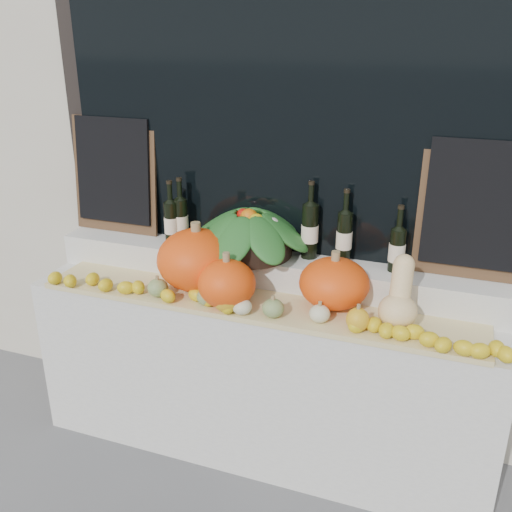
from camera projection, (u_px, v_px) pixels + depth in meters
The scene contains 17 objects.
display_sill at pixel (261, 373), 2.93m from camera, with size 2.30×0.55×0.88m, color silver.
rear_tier at pixel (271, 270), 2.87m from camera, with size 2.30×0.25×0.16m, color silver.
straw_bedding at pixel (252, 305), 2.66m from camera, with size 2.10×0.32×0.03m, color tan.
pumpkin_left at pixel (197, 260), 2.75m from camera, with size 0.39×0.39×0.30m, color #FD500D.
pumpkin_right at pixel (334, 283), 2.58m from camera, with size 0.32×0.32×0.23m, color #FD500D.
pumpkin_center at pixel (227, 284), 2.58m from camera, with size 0.27×0.27×0.22m, color #FD500D.
butternut_squash at pixel (399, 300), 2.41m from camera, with size 0.17×0.22×0.30m.
decorative_gourds at pixel (249, 302), 2.53m from camera, with size 1.05×0.16×0.17m.
lemon_heap at pixel (244, 307), 2.54m from camera, with size 2.20×0.16×0.06m, color gold, non-canonical shape.
produce_bowl at pixel (249, 231), 2.82m from camera, with size 0.66×0.66×0.24m.
wine_bottle_far_left at pixel (171, 222), 2.95m from camera, with size 0.08×0.08×0.34m.
wine_bottle_near_left at pixel (181, 220), 2.96m from camera, with size 0.08×0.08×0.35m.
wine_bottle_tall at pixel (310, 230), 2.76m from camera, with size 0.08×0.08×0.38m.
wine_bottle_near_right at pixel (344, 237), 2.71m from camera, with size 0.08×0.08×0.36m.
wine_bottle_far_right at pixel (397, 249), 2.62m from camera, with size 0.08×0.08×0.32m.
chalkboard_left at pixel (114, 173), 3.06m from camera, with size 0.50×0.09×0.62m.
chalkboard_right at pixel (477, 208), 2.48m from camera, with size 0.50×0.09×0.62m.
Camera 1 is at (0.83, -0.83, 2.10)m, focal length 40.00 mm.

